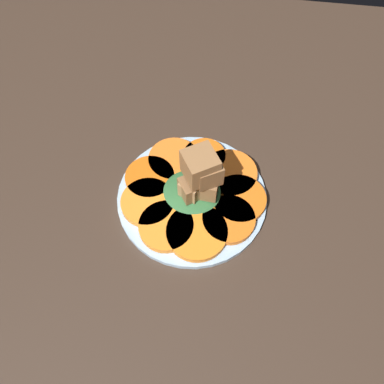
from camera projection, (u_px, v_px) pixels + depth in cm
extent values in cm
cube|color=#38281E|center=(192.00, 201.00, 64.47)|extent=(120.00, 120.00, 2.00)
cylinder|color=#99B7D1|center=(192.00, 197.00, 63.18)|extent=(25.11, 25.11, 1.00)
cylinder|color=white|center=(192.00, 197.00, 63.14)|extent=(20.08, 20.08, 1.00)
cylinder|color=#D76115|center=(204.00, 157.00, 66.01)|extent=(7.45, 7.45, 1.19)
cylinder|color=orange|center=(174.00, 160.00, 65.68)|extent=(8.95, 8.95, 1.19)
cylinder|color=#D45E12|center=(150.00, 178.00, 63.74)|extent=(8.42, 8.42, 1.19)
cylinder|color=orange|center=(148.00, 202.00, 61.29)|extent=(8.84, 8.84, 1.19)
cylinder|color=orange|center=(166.00, 226.00, 59.06)|extent=(8.75, 8.75, 1.19)
cylinder|color=orange|center=(197.00, 232.00, 58.53)|extent=(9.70, 9.70, 1.19)
cylinder|color=orange|center=(229.00, 219.00, 59.68)|extent=(8.51, 8.51, 1.19)
cylinder|color=orange|center=(239.00, 198.00, 61.66)|extent=(9.01, 9.01, 1.19)
cylinder|color=orange|center=(229.00, 173.00, 64.19)|extent=(9.54, 9.54, 1.19)
ellipsoid|color=#2D6033|center=(192.00, 192.00, 61.90)|extent=(10.09, 9.08, 1.80)
cube|color=brown|center=(191.00, 188.00, 59.28)|extent=(4.72, 4.72, 3.40)
cube|color=brown|center=(207.00, 183.00, 59.60)|extent=(3.99, 3.99, 3.74)
cube|color=olive|center=(200.00, 175.00, 60.37)|extent=(4.02, 4.02, 3.69)
cube|color=#9E754C|center=(191.00, 187.00, 59.47)|extent=(4.24, 4.24, 3.21)
cube|color=olive|center=(200.00, 165.00, 55.16)|extent=(6.43, 6.43, 4.66)
cube|color=brown|center=(207.00, 170.00, 56.07)|extent=(5.26, 5.26, 3.86)
cube|color=silver|center=(169.00, 168.00, 65.28)|extent=(11.06, 4.71, 0.40)
cube|color=silver|center=(205.00, 162.00, 65.88)|extent=(2.05, 2.63, 0.40)
cube|color=silver|center=(219.00, 155.00, 66.66)|extent=(4.32, 1.74, 0.40)
cube|color=silver|center=(220.00, 158.00, 66.33)|extent=(4.32, 1.74, 0.40)
cube|color=silver|center=(221.00, 161.00, 65.99)|extent=(4.32, 1.74, 0.40)
cube|color=silver|center=(222.00, 164.00, 65.66)|extent=(4.32, 1.74, 0.40)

